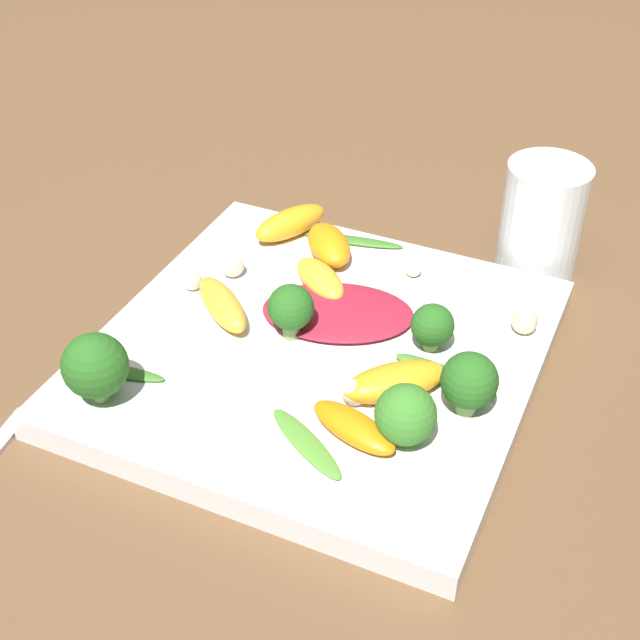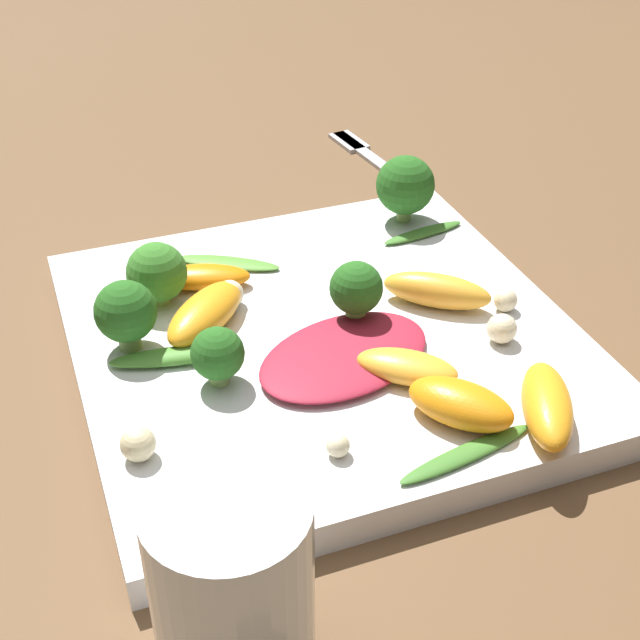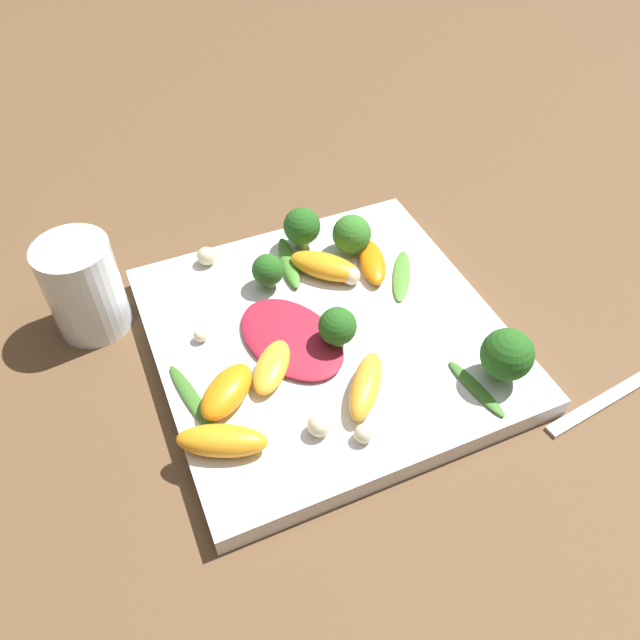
% 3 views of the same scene
% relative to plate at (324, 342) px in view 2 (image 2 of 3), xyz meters
% --- Properties ---
extents(ground_plane, '(2.40, 2.40, 0.00)m').
position_rel_plate_xyz_m(ground_plane, '(0.00, 0.00, -0.01)').
color(ground_plane, brown).
extents(plate, '(0.29, 0.29, 0.02)m').
position_rel_plate_xyz_m(plate, '(0.00, 0.00, 0.00)').
color(plate, white).
rests_on(plate, ground_plane).
extents(drinking_glass, '(0.07, 0.07, 0.09)m').
position_rel_plate_xyz_m(drinking_glass, '(0.11, 0.19, 0.04)').
color(drinking_glass, white).
rests_on(drinking_glass, ground_plane).
extents(fork, '(0.04, 0.19, 0.01)m').
position_rel_plate_xyz_m(fork, '(-0.14, -0.24, -0.01)').
color(fork, '#B2B2B7').
rests_on(fork, ground_plane).
extents(radicchio_leaf_0, '(0.13, 0.10, 0.01)m').
position_rel_plate_xyz_m(radicchio_leaf_0, '(0.00, 0.03, 0.01)').
color(radicchio_leaf_0, maroon).
rests_on(radicchio_leaf_0, plate).
extents(orange_segment_0, '(0.07, 0.06, 0.02)m').
position_rel_plate_xyz_m(orange_segment_0, '(-0.08, -0.00, 0.02)').
color(orange_segment_0, '#FCAD33').
rests_on(orange_segment_0, plate).
extents(orange_segment_1, '(0.06, 0.06, 0.02)m').
position_rel_plate_xyz_m(orange_segment_1, '(-0.04, 0.10, 0.02)').
color(orange_segment_1, orange).
rests_on(orange_segment_1, plate).
extents(orange_segment_2, '(0.07, 0.07, 0.02)m').
position_rel_plate_xyz_m(orange_segment_2, '(0.07, -0.03, 0.02)').
color(orange_segment_2, orange).
rests_on(orange_segment_2, plate).
extents(orange_segment_3, '(0.05, 0.07, 0.02)m').
position_rel_plate_xyz_m(orange_segment_3, '(-0.08, 0.12, 0.02)').
color(orange_segment_3, orange).
rests_on(orange_segment_3, plate).
extents(orange_segment_4, '(0.06, 0.06, 0.02)m').
position_rel_plate_xyz_m(orange_segment_4, '(-0.03, 0.06, 0.02)').
color(orange_segment_4, '#FCAD33').
rests_on(orange_segment_4, plate).
extents(orange_segment_5, '(0.07, 0.04, 0.01)m').
position_rel_plate_xyz_m(orange_segment_5, '(0.06, -0.07, 0.02)').
color(orange_segment_5, orange).
rests_on(orange_segment_5, plate).
extents(broccoli_floret_0, '(0.04, 0.04, 0.04)m').
position_rel_plate_xyz_m(broccoli_floret_0, '(0.09, -0.06, 0.03)').
color(broccoli_floret_0, '#7A9E51').
rests_on(broccoli_floret_0, plate).
extents(broccoli_floret_1, '(0.03, 0.03, 0.04)m').
position_rel_plate_xyz_m(broccoli_floret_1, '(-0.02, -0.00, 0.03)').
color(broccoli_floret_1, '#7A9E51').
rests_on(broccoli_floret_1, plate).
extents(broccoli_floret_2, '(0.03, 0.03, 0.04)m').
position_rel_plate_xyz_m(broccoli_floret_2, '(0.07, 0.03, 0.03)').
color(broccoli_floret_2, '#7A9E51').
rests_on(broccoli_floret_2, plate).
extents(broccoli_floret_3, '(0.04, 0.04, 0.04)m').
position_rel_plate_xyz_m(broccoli_floret_3, '(0.11, -0.02, 0.03)').
color(broccoli_floret_3, '#84AD5B').
rests_on(broccoli_floret_3, plate).
extents(broccoli_floret_4, '(0.04, 0.04, 0.05)m').
position_rel_plate_xyz_m(broccoli_floret_4, '(-0.10, -0.11, 0.04)').
color(broccoli_floret_4, '#84AD5B').
rests_on(broccoli_floret_4, plate).
extents(arugula_sprig_0, '(0.08, 0.03, 0.01)m').
position_rel_plate_xyz_m(arugula_sprig_0, '(0.09, 0.00, 0.01)').
color(arugula_sprig_0, '#47842D').
rests_on(arugula_sprig_0, plate).
extents(arugula_sprig_1, '(0.07, 0.05, 0.00)m').
position_rel_plate_xyz_m(arugula_sprig_1, '(0.03, -0.09, 0.01)').
color(arugula_sprig_1, '#518E33').
rests_on(arugula_sprig_1, plate).
extents(arugula_sprig_2, '(0.08, 0.03, 0.00)m').
position_rel_plate_xyz_m(arugula_sprig_2, '(-0.03, 0.13, 0.01)').
color(arugula_sprig_2, '#3D7528').
rests_on(arugula_sprig_2, plate).
extents(arugula_sprig_3, '(0.07, 0.02, 0.00)m').
position_rel_plate_xyz_m(arugula_sprig_3, '(-0.11, -0.08, 0.01)').
color(arugula_sprig_3, '#3D7528').
rests_on(arugula_sprig_3, plate).
extents(macadamia_nut_0, '(0.02, 0.02, 0.02)m').
position_rel_plate_xyz_m(macadamia_nut_0, '(0.05, -0.04, 0.02)').
color(macadamia_nut_0, beige).
rests_on(macadamia_nut_0, plate).
extents(macadamia_nut_1, '(0.01, 0.01, 0.01)m').
position_rel_plate_xyz_m(macadamia_nut_1, '(-0.11, 0.02, 0.02)').
color(macadamia_nut_1, beige).
rests_on(macadamia_nut_1, plate).
extents(macadamia_nut_2, '(0.02, 0.02, 0.02)m').
position_rel_plate_xyz_m(macadamia_nut_2, '(0.13, 0.07, 0.02)').
color(macadamia_nut_2, beige).
rests_on(macadamia_nut_2, plate).
extents(macadamia_nut_3, '(0.02, 0.02, 0.02)m').
position_rel_plate_xyz_m(macadamia_nut_3, '(-0.09, 0.05, 0.02)').
color(macadamia_nut_3, beige).
rests_on(macadamia_nut_3, plate).
extents(macadamia_nut_4, '(0.01, 0.01, 0.01)m').
position_rel_plate_xyz_m(macadamia_nut_4, '(0.03, 0.10, 0.02)').
color(macadamia_nut_4, beige).
rests_on(macadamia_nut_4, plate).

